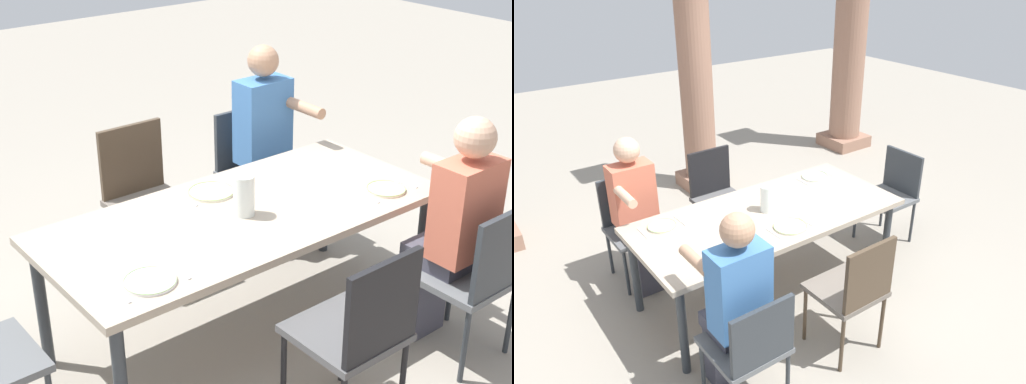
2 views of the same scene
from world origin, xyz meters
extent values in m
plane|color=gray|center=(0.00, 0.00, 0.00)|extent=(16.00, 16.00, 0.00)
cube|color=tan|center=(0.00, 0.00, 0.72)|extent=(2.08, 0.95, 0.04)
cylinder|color=#2D3338|center=(-0.96, 0.40, 0.35)|extent=(0.06, 0.06, 0.70)
cylinder|color=#2D3338|center=(0.96, 0.40, 0.35)|extent=(0.06, 0.06, 0.70)
cylinder|color=#2D3338|center=(-0.96, -0.40, 0.35)|extent=(0.06, 0.06, 0.70)
cylinder|color=#2D3338|center=(0.96, -0.40, 0.35)|extent=(0.06, 0.06, 0.70)
cube|color=#5B5E61|center=(-0.76, 0.82, 0.44)|extent=(0.44, 0.44, 0.04)
cube|color=#2D3338|center=(-0.76, 1.02, 0.66)|extent=(0.42, 0.03, 0.44)
cylinder|color=#2D3338|center=(-0.95, 0.63, 0.21)|extent=(0.03, 0.03, 0.43)
cylinder|color=#2D3338|center=(-0.57, 0.63, 0.21)|extent=(0.03, 0.03, 0.43)
cylinder|color=#2D3338|center=(-0.95, 1.01, 0.21)|extent=(0.03, 0.03, 0.43)
cylinder|color=#2D3338|center=(-0.57, 1.01, 0.21)|extent=(0.03, 0.03, 0.43)
cube|color=#5B5E61|center=(-0.76, -0.82, 0.44)|extent=(0.44, 0.44, 0.04)
cube|color=#2D3338|center=(-0.76, -1.02, 0.65)|extent=(0.42, 0.03, 0.41)
cylinder|color=#2D3338|center=(-0.57, -0.63, 0.21)|extent=(0.03, 0.03, 0.42)
cylinder|color=#2D3338|center=(-0.95, -0.63, 0.21)|extent=(0.03, 0.03, 0.42)
cylinder|color=#2D3338|center=(-0.57, -1.01, 0.21)|extent=(0.03, 0.03, 0.42)
cube|color=#4F4F50|center=(0.07, 0.82, 0.47)|extent=(0.44, 0.44, 0.04)
cube|color=black|center=(0.07, 1.02, 0.70)|extent=(0.42, 0.03, 0.45)
cylinder|color=black|center=(-0.12, 0.63, 0.23)|extent=(0.03, 0.03, 0.46)
cylinder|color=black|center=(0.26, 0.63, 0.23)|extent=(0.03, 0.03, 0.46)
cylinder|color=black|center=(-0.12, 1.01, 0.23)|extent=(0.03, 0.03, 0.46)
cylinder|color=black|center=(0.26, 1.01, 0.23)|extent=(0.03, 0.03, 0.46)
cube|color=#6A6158|center=(0.07, -0.82, 0.47)|extent=(0.44, 0.44, 0.04)
cube|color=#473828|center=(0.07, -1.02, 0.70)|extent=(0.42, 0.03, 0.45)
cylinder|color=#473828|center=(0.26, -0.63, 0.23)|extent=(0.03, 0.03, 0.46)
cylinder|color=#473828|center=(-0.12, -0.63, 0.23)|extent=(0.03, 0.03, 0.46)
cylinder|color=#473828|center=(0.26, -1.01, 0.23)|extent=(0.03, 0.03, 0.46)
cylinder|color=#473828|center=(-0.12, -1.01, 0.23)|extent=(0.03, 0.03, 0.46)
cube|color=#5B5E61|center=(1.38, 0.00, 0.45)|extent=(0.44, 0.44, 0.04)
cube|color=#2D3338|center=(1.58, 0.00, 0.67)|extent=(0.03, 0.42, 0.42)
cylinder|color=#2D3338|center=(1.19, 0.19, 0.22)|extent=(0.03, 0.03, 0.44)
cylinder|color=#2D3338|center=(1.19, -0.19, 0.22)|extent=(0.03, 0.03, 0.44)
cylinder|color=#2D3338|center=(1.57, 0.19, 0.22)|extent=(0.03, 0.03, 0.44)
cylinder|color=#2D3338|center=(1.57, -0.19, 0.22)|extent=(0.03, 0.03, 0.44)
cube|color=#3F3F4C|center=(-0.76, -0.59, 0.23)|extent=(0.24, 0.14, 0.46)
cube|color=#3F3F4C|center=(-0.76, -0.68, 0.51)|extent=(0.28, 0.32, 0.10)
cube|color=#3F72B2|center=(-0.76, -0.79, 0.83)|extent=(0.34, 0.20, 0.54)
sphere|color=tan|center=(-0.76, -0.79, 1.22)|extent=(0.20, 0.20, 0.20)
cylinder|color=tan|center=(-0.90, -0.55, 0.95)|extent=(0.07, 0.30, 0.07)
cube|color=#3F3F4C|center=(-0.76, 0.58, 0.23)|extent=(0.24, 0.14, 0.46)
cube|color=#3F3F4C|center=(-0.76, 0.67, 0.51)|extent=(0.28, 0.32, 0.10)
cube|color=#CC664C|center=(-0.76, 0.78, 0.81)|extent=(0.34, 0.20, 0.50)
sphere|color=tan|center=(-0.76, 0.78, 1.19)|extent=(0.20, 0.20, 0.20)
cylinder|color=tan|center=(-0.90, 0.54, 0.92)|extent=(0.07, 0.30, 0.07)
cube|color=#936B56|center=(0.57, 2.13, 0.08)|extent=(0.48, 0.48, 0.16)
cylinder|color=#936B56|center=(0.57, 2.13, 1.44)|extent=(0.37, 0.37, 2.55)
cube|color=#936B56|center=(2.89, 2.13, 0.08)|extent=(0.56, 0.56, 0.16)
cylinder|color=#936B56|center=(2.89, 2.13, 1.51)|extent=(0.43, 0.43, 2.69)
cylinder|color=silver|center=(-0.75, 0.28, 0.74)|extent=(0.21, 0.21, 0.01)
torus|color=#A0BE77|center=(-0.75, 0.28, 0.75)|extent=(0.21, 0.21, 0.01)
cube|color=silver|center=(-0.90, 0.28, 0.74)|extent=(0.02, 0.17, 0.01)
cube|color=silver|center=(-0.60, 0.28, 0.74)|extent=(0.02, 0.17, 0.01)
cylinder|color=silver|center=(0.01, -0.28, 0.74)|extent=(0.25, 0.25, 0.01)
torus|color=#A0BE77|center=(0.01, -0.28, 0.75)|extent=(0.25, 0.25, 0.01)
cube|color=silver|center=(-0.14, -0.28, 0.74)|extent=(0.02, 0.17, 0.01)
cube|color=silver|center=(0.16, -0.28, 0.74)|extent=(0.02, 0.17, 0.01)
cylinder|color=white|center=(0.73, 0.29, 0.74)|extent=(0.23, 0.23, 0.01)
torus|color=#A9CD91|center=(0.73, 0.29, 0.75)|extent=(0.23, 0.23, 0.01)
cube|color=silver|center=(0.58, 0.29, 0.74)|extent=(0.02, 0.17, 0.01)
cube|color=silver|center=(0.88, 0.29, 0.74)|extent=(0.02, 0.17, 0.01)
cylinder|color=white|center=(0.02, 0.03, 0.84)|extent=(0.11, 0.11, 0.21)
cylinder|color=#EFEAC6|center=(0.02, 0.03, 0.81)|extent=(0.10, 0.10, 0.14)
camera|label=1|loc=(2.07, 2.69, 2.42)|focal=52.47mm
camera|label=2|loc=(-1.98, -2.75, 2.58)|focal=35.02mm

